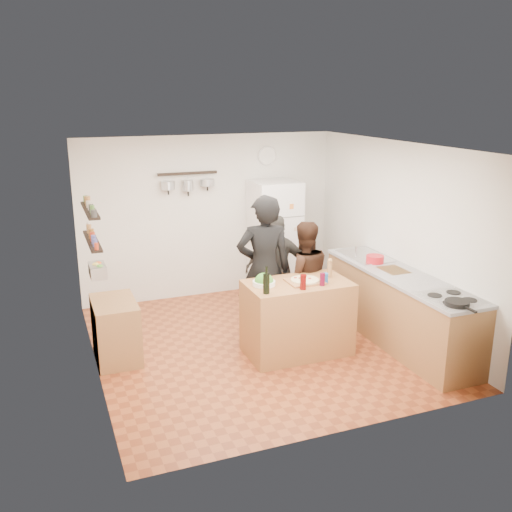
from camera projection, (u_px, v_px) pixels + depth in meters
name	position (u px, v px, depth m)	size (l,w,h in m)	color
room_shell	(248.00, 243.00, 7.29)	(4.20, 4.20, 4.20)	brown
prep_island	(297.00, 318.00, 6.95)	(1.25, 0.72, 0.91)	#A1703B
pizza_board	(305.00, 281.00, 6.83)	(0.42, 0.34, 0.02)	#986037
pizza	(305.00, 280.00, 6.83)	(0.34, 0.34, 0.02)	beige
salad_bowl	(264.00, 283.00, 6.72)	(0.27, 0.27, 0.05)	white
wine_bottle	(266.00, 284.00, 6.42)	(0.08, 0.08, 0.23)	black
wine_glass_near	(303.00, 282.00, 6.57)	(0.07, 0.07, 0.17)	#570907
wine_glass_far	(322.00, 279.00, 6.70)	(0.06, 0.06, 0.15)	#540720
pepper_mill	(330.00, 270.00, 7.00)	(0.06, 0.06, 0.19)	olive
salt_canister	(325.00, 278.00, 6.81)	(0.07, 0.07, 0.12)	#1C529A
person_left	(264.00, 269.00, 7.18)	(0.70, 0.46, 1.91)	black
person_center	(303.00, 278.00, 7.44)	(0.74, 0.58, 1.53)	black
person_back	(278.00, 269.00, 7.84)	(0.89, 0.37, 1.52)	#2D2B28
counter_run	(399.00, 309.00, 7.26)	(0.63, 2.63, 0.90)	#9E7042
stove_top	(452.00, 299.00, 6.28)	(0.60, 0.62, 0.02)	white
skillet	(457.00, 303.00, 6.06)	(0.26, 0.26, 0.05)	black
sink	(365.00, 256.00, 7.90)	(0.50, 0.80, 0.03)	silver
cutting_board	(394.00, 271.00, 7.28)	(0.30, 0.40, 0.02)	olive
red_bowl	(375.00, 259.00, 7.57)	(0.24, 0.24, 0.10)	red
fridge	(274.00, 238.00, 8.94)	(0.70, 0.68, 1.80)	white
wall_clock	(267.00, 156.00, 8.89)	(0.30, 0.30, 0.03)	silver
spice_shelf_lower	(92.00, 241.00, 6.38)	(0.12, 1.00, 0.03)	black
spice_shelf_upper	(90.00, 210.00, 6.29)	(0.12, 1.00, 0.03)	black
produce_basket	(98.00, 270.00, 6.49)	(0.18, 0.35, 0.14)	silver
side_table	(116.00, 330.00, 6.82)	(0.50, 0.80, 0.73)	#A27144
pot_rack	(188.00, 173.00, 8.42)	(0.90, 0.04, 0.04)	black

